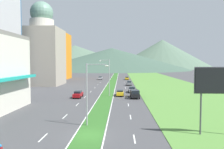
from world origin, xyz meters
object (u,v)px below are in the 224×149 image
object	(u,v)px
street_lamp_mid	(108,75)
car_1	(120,93)
car_2	(78,94)
car_3	(127,78)
car_0	(129,83)
car_5	(100,78)
billboard_roadside	(216,84)
car_4	(132,90)
street_lamp_near	(89,89)
pickup_truck_0	(135,94)

from	to	relation	value
street_lamp_mid	car_1	world-z (taller)	street_lamp_mid
car_2	car_3	world-z (taller)	car_2
car_0	car_1	bearing A→B (deg)	-7.49
car_1	car_5	size ratio (longest dim) A/B	1.06
car_3	car_5	distance (m)	13.12
billboard_roadside	car_1	distance (m)	31.86
street_lamp_mid	car_2	size ratio (longest dim) A/B	1.93
car_4	street_lamp_near	bearing A→B (deg)	-12.65
car_0	pickup_truck_0	world-z (taller)	pickup_truck_0
car_4	car_1	bearing A→B (deg)	-28.37
car_1	pickup_truck_0	size ratio (longest dim) A/B	0.85
billboard_roadside	car_4	xyz separation A→B (m)	(-7.81, 35.55, -5.18)
pickup_truck_0	car_3	bearing A→B (deg)	-179.59
street_lamp_mid	car_2	xyz separation A→B (m)	(-7.09, -2.44, -4.41)
car_0	car_1	xyz separation A→B (m)	(-3.28, -24.97, -0.06)
car_3	car_5	world-z (taller)	car_5
car_4	pickup_truck_0	bearing A→B (deg)	1.35
car_1	street_lamp_mid	bearing A→B (deg)	-71.27
billboard_roadside	car_0	bearing A→B (deg)	98.22
car_4	pickup_truck_0	size ratio (longest dim) A/B	0.82
street_lamp_near	car_2	xyz separation A→B (m)	(-6.11, 22.79, -4.02)
car_1	car_4	xyz separation A→B (m)	(3.33, 6.16, 0.05)
billboard_roadside	car_4	distance (m)	36.76
car_3	car_0	bearing A→B (deg)	0.28
car_5	pickup_truck_0	xyz separation A→B (m)	(13.51, -54.59, 0.19)
car_0	car_1	size ratio (longest dim) A/B	0.95
car_0	car_3	bearing A→B (deg)	-179.72
street_lamp_mid	car_5	size ratio (longest dim) A/B	2.11
pickup_truck_0	car_5	bearing A→B (deg)	-166.10
car_5	car_2	bearing A→B (deg)	179.90
car_0	car_5	distance (m)	29.34
car_2	car_5	distance (m)	54.60
billboard_roadside	car_3	xyz separation A→B (m)	(-7.98, 80.23, -5.22)
street_lamp_mid	car_3	size ratio (longest dim) A/B	2.16
street_lamp_near	car_3	bearing A→B (deg)	84.73
pickup_truck_0	street_lamp_mid	bearing A→B (deg)	-110.47
billboard_roadside	street_lamp_near	bearing A→B (deg)	168.19
car_3	street_lamp_mid	bearing A→B (deg)	-6.73
billboard_roadside	pickup_truck_0	size ratio (longest dim) A/B	1.46
car_2	car_3	size ratio (longest dim) A/B	1.12
car_2	car_4	size ratio (longest dim) A/B	1.07
car_4	car_5	xyz separation A→B (m)	(-13.29, 45.00, 0.01)
street_lamp_mid	car_3	distance (m)	52.40
street_lamp_near	car_3	world-z (taller)	street_lamp_near
billboard_roadside	car_0	xyz separation A→B (m)	(-7.85, 54.36, -5.18)
billboard_roadside	car_5	size ratio (longest dim) A/B	1.82
street_lamp_near	pickup_truck_0	bearing A→B (deg)	71.80
street_lamp_near	street_lamp_mid	distance (m)	25.25
car_2	car_5	world-z (taller)	car_2
street_lamp_mid	car_1	bearing A→B (deg)	18.73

